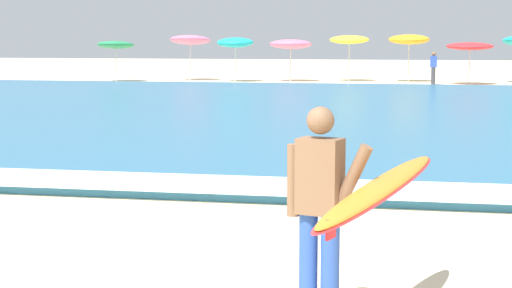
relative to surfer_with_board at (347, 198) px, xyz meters
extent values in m
cube|color=teal|center=(-1.90, 18.72, -0.96)|extent=(120.00, 28.00, 0.14)
cube|color=white|center=(-1.90, 5.32, -0.88)|extent=(120.00, 1.52, 0.01)
cylinder|color=#284CA3|center=(-0.31, 0.09, -0.59)|extent=(0.15, 0.15, 0.88)
cylinder|color=#284CA3|center=(-0.13, 0.04, -0.59)|extent=(0.15, 0.15, 0.88)
cube|color=brown|center=(-0.22, 0.07, 0.15)|extent=(0.39, 0.31, 0.60)
sphere|color=brown|center=(-0.22, 0.07, 0.59)|extent=(0.22, 0.22, 0.22)
cylinder|color=brown|center=(-0.44, 0.13, 0.10)|extent=(0.10, 0.10, 0.58)
cylinder|color=brown|center=(0.05, 0.01, 0.17)|extent=(0.33, 0.18, 0.51)
ellipsoid|color=orange|center=(0.26, -0.07, 0.10)|extent=(0.94, 2.44, 0.25)
ellipsoid|color=red|center=(0.26, -0.07, 0.08)|extent=(0.99, 2.54, 0.21)
cube|color=red|center=(-0.02, -1.02, -0.01)|extent=(0.06, 0.14, 0.14)
cylinder|color=beige|center=(-14.85, 34.85, -0.12)|extent=(0.05, 0.05, 1.82)
ellipsoid|color=#23844C|center=(-14.85, 34.85, 0.85)|extent=(1.91, 1.93, 0.52)
cylinder|color=beige|center=(-11.45, 36.82, 0.00)|extent=(0.05, 0.05, 2.05)
ellipsoid|color=pink|center=(-11.45, 36.82, 1.09)|extent=(2.11, 2.14, 0.68)
cylinder|color=beige|center=(-8.79, 35.79, -0.07)|extent=(0.05, 0.05, 1.92)
ellipsoid|color=#19ADB2|center=(-8.79, 35.79, 0.97)|extent=(1.87, 1.89, 0.60)
cylinder|color=beige|center=(-6.08, 36.73, -0.11)|extent=(0.05, 0.05, 1.84)
ellipsoid|color=pink|center=(-6.08, 36.73, 0.88)|extent=(2.17, 2.18, 0.55)
cylinder|color=beige|center=(-3.13, 37.44, 0.01)|extent=(0.05, 0.05, 2.07)
ellipsoid|color=yellow|center=(-3.13, 37.44, 1.11)|extent=(2.04, 2.06, 0.54)
cylinder|color=beige|center=(-0.10, 37.44, 0.01)|extent=(0.05, 0.05, 2.08)
ellipsoid|color=#F4A31E|center=(-0.10, 37.44, 1.12)|extent=(2.07, 2.08, 0.57)
cylinder|color=beige|center=(2.81, 35.46, -0.14)|extent=(0.05, 0.05, 1.78)
ellipsoid|color=red|center=(2.81, 35.46, 0.81)|extent=(2.25, 2.26, 0.44)
cylinder|color=#383842|center=(1.11, 34.82, -0.61)|extent=(0.20, 0.20, 0.84)
cube|color=#2D4CA5|center=(1.11, 34.82, 0.08)|extent=(0.32, 0.20, 0.54)
sphere|color=brown|center=(1.11, 34.82, 0.45)|extent=(0.20, 0.20, 0.20)
camera|label=1|loc=(0.54, -6.45, 1.24)|focal=59.28mm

